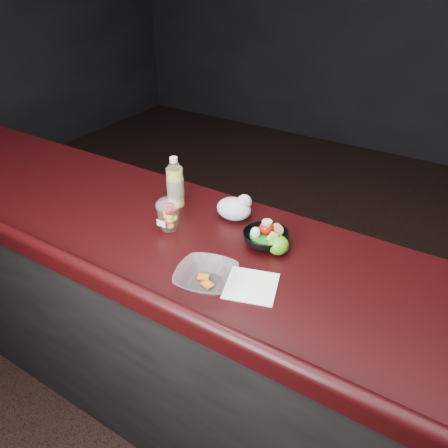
{
  "coord_description": "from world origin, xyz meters",
  "views": [
    {
      "loc": [
        0.59,
        -0.77,
        1.93
      ],
      "look_at": [
        -0.1,
        0.33,
        1.1
      ],
      "focal_mm": 35.0,
      "sensor_mm": 36.0,
      "label": 1
    }
  ],
  "objects": [
    {
      "name": "paper_napkin",
      "position": [
        0.1,
        0.18,
        1.02
      ],
      "size": [
        0.2,
        0.2,
        0.0
      ],
      "primitive_type": "cube",
      "rotation": [
        0.0,
        0.0,
        0.31
      ],
      "color": "white",
      "rests_on": "counter"
    },
    {
      "name": "snack_bowl",
      "position": [
        0.03,
        0.41,
        1.05
      ],
      "size": [
        0.17,
        0.17,
        0.09
      ],
      "rotation": [
        0.0,
        0.0,
        -0.03
      ],
      "color": "black",
      "rests_on": "counter"
    },
    {
      "name": "lemonade_bottle",
      "position": [
        -0.41,
        0.46,
        1.11
      ],
      "size": [
        0.07,
        0.07,
        0.21
      ],
      "color": "yellow",
      "rests_on": "counter"
    },
    {
      "name": "fruit_cup",
      "position": [
        -0.32,
        0.3,
        1.09
      ],
      "size": [
        0.09,
        0.09,
        0.13
      ],
      "color": "white",
      "rests_on": "counter"
    },
    {
      "name": "room_shell",
      "position": [
        0.0,
        0.0,
        1.83
      ],
      "size": [
        8.0,
        8.0,
        8.0
      ],
      "color": "black",
      "rests_on": "ground"
    },
    {
      "name": "takeout_bowl",
      "position": [
        -0.02,
        0.11,
        1.04
      ],
      "size": [
        0.24,
        0.24,
        0.05
      ],
      "rotation": [
        0.0,
        0.0,
        0.24
      ],
      "color": "silver",
      "rests_on": "counter"
    },
    {
      "name": "plastic_bag",
      "position": [
        -0.15,
        0.5,
        1.07
      ],
      "size": [
        0.14,
        0.12,
        0.1
      ],
      "color": "silver",
      "rests_on": "counter"
    },
    {
      "name": "green_apple",
      "position": [
        0.1,
        0.38,
        1.05
      ],
      "size": [
        0.08,
        0.08,
        0.08
      ],
      "color": "#33760D",
      "rests_on": "counter"
    },
    {
      "name": "counter",
      "position": [
        0.0,
        0.3,
        0.51
      ],
      "size": [
        4.06,
        0.71,
        1.02
      ],
      "color": "black",
      "rests_on": "ground"
    }
  ]
}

